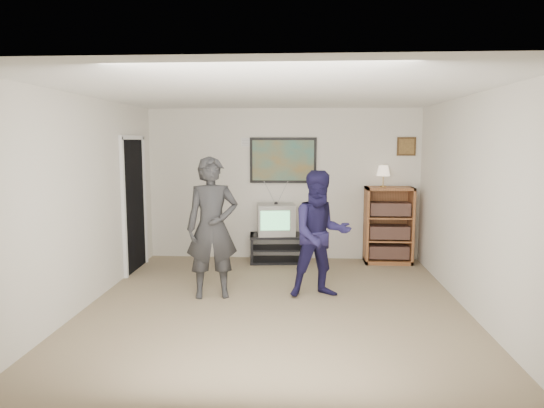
# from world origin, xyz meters

# --- Properties ---
(room_shell) EXTENTS (4.51, 5.00, 2.51)m
(room_shell) POSITION_xyz_m (0.00, 0.35, 1.25)
(room_shell) COLOR brown
(room_shell) RESTS_ON ground
(media_stand) EXTENTS (0.95, 0.59, 0.45)m
(media_stand) POSITION_xyz_m (-0.07, 2.23, 0.23)
(media_stand) COLOR black
(media_stand) RESTS_ON room_shell
(crt_television) EXTENTS (0.65, 0.57, 0.50)m
(crt_television) POSITION_xyz_m (-0.10, 2.23, 0.70)
(crt_television) COLOR gray
(crt_television) RESTS_ON media_stand
(bookshelf) EXTENTS (0.75, 0.43, 1.23)m
(bookshelf) POSITION_xyz_m (1.72, 2.28, 0.62)
(bookshelf) COLOR brown
(bookshelf) RESTS_ON room_shell
(table_lamp) EXTENTS (0.22, 0.22, 0.35)m
(table_lamp) POSITION_xyz_m (1.61, 2.31, 1.41)
(table_lamp) COLOR beige
(table_lamp) RESTS_ON bookshelf
(person_tall) EXTENTS (0.73, 0.55, 1.78)m
(person_tall) POSITION_xyz_m (-0.81, 0.39, 0.89)
(person_tall) COLOR #262628
(person_tall) RESTS_ON room_shell
(person_short) EXTENTS (0.90, 0.77, 1.61)m
(person_short) POSITION_xyz_m (0.55, 0.48, 0.80)
(person_short) COLOR #19153B
(person_short) RESTS_ON room_shell
(controller_left) EXTENTS (0.07, 0.14, 0.04)m
(controller_left) POSITION_xyz_m (-0.77, 0.64, 1.17)
(controller_left) COLOR white
(controller_left) RESTS_ON person_tall
(controller_right) EXTENTS (0.07, 0.12, 0.03)m
(controller_right) POSITION_xyz_m (0.55, 0.70, 1.05)
(controller_right) COLOR white
(controller_right) RESTS_ON person_short
(poster) EXTENTS (1.10, 0.03, 0.75)m
(poster) POSITION_xyz_m (0.00, 2.48, 1.65)
(poster) COLOR black
(poster) RESTS_ON room_shell
(air_vent) EXTENTS (0.28, 0.02, 0.14)m
(air_vent) POSITION_xyz_m (-0.55, 2.48, 1.95)
(air_vent) COLOR white
(air_vent) RESTS_ON room_shell
(small_picture) EXTENTS (0.30, 0.03, 0.30)m
(small_picture) POSITION_xyz_m (2.00, 2.48, 1.88)
(small_picture) COLOR black
(small_picture) RESTS_ON room_shell
(doorway) EXTENTS (0.03, 0.85, 2.00)m
(doorway) POSITION_xyz_m (-2.23, 1.60, 1.00)
(doorway) COLOR black
(doorway) RESTS_ON room_shell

